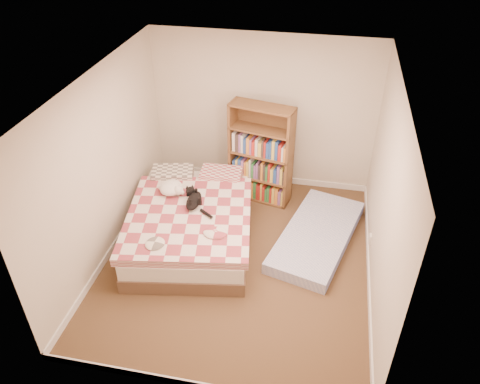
% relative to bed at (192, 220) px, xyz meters
% --- Properties ---
extents(room, '(3.51, 4.01, 2.51)m').
position_rel_bed_xyz_m(room, '(0.74, -0.34, 0.92)').
color(room, '#4E3221').
rests_on(room, ground).
extents(bed, '(1.94, 2.49, 0.61)m').
position_rel_bed_xyz_m(bed, '(0.00, 0.00, 0.00)').
color(bed, brown).
rests_on(bed, room).
extents(bookshelf, '(1.03, 0.53, 1.61)m').
position_rel_bed_xyz_m(bookshelf, '(0.79, 1.17, 0.31)').
color(bookshelf, brown).
rests_on(bookshelf, room).
extents(floor_mattress, '(1.33, 2.08, 0.17)m').
position_rel_bed_xyz_m(floor_mattress, '(1.77, 0.24, -0.19)').
color(floor_mattress, '#6F7BB9').
rests_on(floor_mattress, room).
extents(black_cat, '(0.36, 0.72, 0.16)m').
position_rel_bed_xyz_m(black_cat, '(0.04, 0.05, 0.34)').
color(black_cat, black).
rests_on(black_cat, bed).
extents(white_dog, '(0.43, 0.45, 0.17)m').
position_rel_bed_xyz_m(white_dog, '(-0.35, 0.23, 0.36)').
color(white_dog, white).
rests_on(white_dog, bed).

